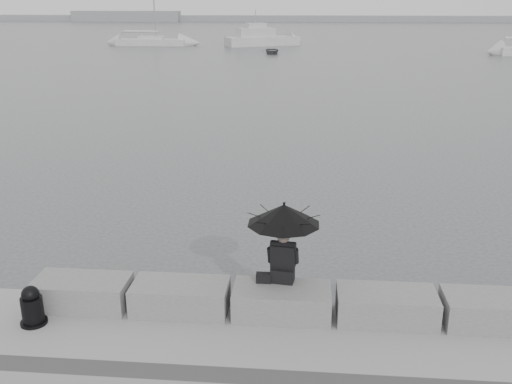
# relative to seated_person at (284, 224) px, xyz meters

# --- Properties ---
(ground) EXTENTS (360.00, 360.00, 0.00)m
(ground) POSITION_rel_seated_person_xyz_m (0.00, 0.17, -2.01)
(ground) COLOR #404244
(ground) RESTS_ON ground
(stone_block_far_left) EXTENTS (1.60, 0.80, 0.50)m
(stone_block_far_left) POSITION_rel_seated_person_xyz_m (-3.40, -0.28, -1.26)
(stone_block_far_left) COLOR slate
(stone_block_far_left) RESTS_ON promenade
(stone_block_left) EXTENTS (1.60, 0.80, 0.50)m
(stone_block_left) POSITION_rel_seated_person_xyz_m (-1.70, -0.28, -1.26)
(stone_block_left) COLOR slate
(stone_block_left) RESTS_ON promenade
(stone_block_centre) EXTENTS (1.60, 0.80, 0.50)m
(stone_block_centre) POSITION_rel_seated_person_xyz_m (0.00, -0.28, -1.26)
(stone_block_centre) COLOR slate
(stone_block_centre) RESTS_ON promenade
(stone_block_right) EXTENTS (1.60, 0.80, 0.50)m
(stone_block_right) POSITION_rel_seated_person_xyz_m (1.70, -0.28, -1.26)
(stone_block_right) COLOR slate
(stone_block_right) RESTS_ON promenade
(stone_block_far_right) EXTENTS (1.60, 0.80, 0.50)m
(stone_block_far_right) POSITION_rel_seated_person_xyz_m (3.40, -0.28, -1.26)
(stone_block_far_right) COLOR slate
(stone_block_far_right) RESTS_ON promenade
(seated_person) EXTENTS (1.21, 1.21, 1.39)m
(seated_person) POSITION_rel_seated_person_xyz_m (0.00, 0.00, 0.00)
(seated_person) COLOR black
(seated_person) RESTS_ON stone_block_centre
(bag) EXTENTS (0.25, 0.14, 0.16)m
(bag) POSITION_rel_seated_person_xyz_m (-0.32, -0.10, -0.94)
(bag) COLOR black
(bag) RESTS_ON stone_block_centre
(mooring_bollard) EXTENTS (0.43, 0.43, 0.68)m
(mooring_bollard) POSITION_rel_seated_person_xyz_m (-3.97, -0.91, -1.23)
(mooring_bollard) COLOR black
(mooring_bollard) RESTS_ON promenade
(distant_landmass) EXTENTS (180.00, 8.00, 2.80)m
(distant_landmass) POSITION_rel_seated_person_xyz_m (-8.14, 154.68, -1.12)
(distant_landmass) COLOR gray
(distant_landmass) RESTS_ON ground
(sailboat_left) EXTENTS (8.95, 2.42, 12.90)m
(sailboat_left) POSITION_rel_seated_person_xyz_m (-19.68, 65.29, -1.50)
(sailboat_left) COLOR silver
(sailboat_left) RESTS_ON ground
(motor_cruiser) EXTENTS (9.62, 6.79, 4.50)m
(motor_cruiser) POSITION_rel_seated_person_xyz_m (-5.52, 66.26, -1.12)
(motor_cruiser) COLOR silver
(motor_cruiser) RESTS_ON ground
(dinghy) EXTENTS (3.53, 1.84, 0.57)m
(dinghy) POSITION_rel_seated_person_xyz_m (-3.57, 54.82, -1.73)
(dinghy) COLOR slate
(dinghy) RESTS_ON ground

